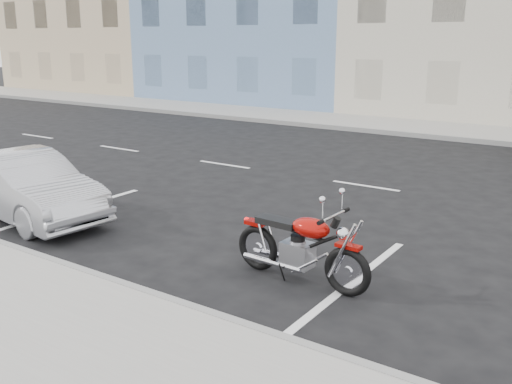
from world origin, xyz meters
TOP-DOWN VIEW (x-y plane):
  - ground at (0.00, 0.00)m, footprint 120.00×120.00m
  - sidewalk_far at (-5.00, 8.70)m, footprint 80.00×3.40m
  - curb_near at (-5.00, -7.00)m, footprint 80.00×0.12m
  - curb_far at (-5.00, 7.00)m, footprint 80.00×0.12m
  - motorcycle at (0.14, -5.42)m, footprint 2.10×0.69m
  - sedan_silver at (-6.18, -5.73)m, footprint 3.85×1.73m

SIDE VIEW (x-z plane):
  - ground at x=0.00m, z-range 0.00..0.00m
  - sidewalk_far at x=-5.00m, z-range 0.00..0.15m
  - curb_near at x=-5.00m, z-range 0.00..0.16m
  - curb_far at x=-5.00m, z-range 0.00..0.16m
  - motorcycle at x=0.14m, z-range -0.05..1.01m
  - sedan_silver at x=-6.18m, z-range 0.00..1.23m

